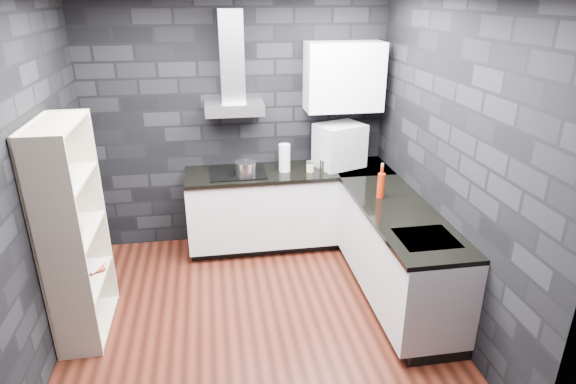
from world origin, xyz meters
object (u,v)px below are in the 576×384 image
object	(u,v)px
pot	(246,169)
glass_vase	(284,158)
storage_jar	(310,167)
bookshelf	(74,233)
appliance_garage	(340,146)
fruit_bowl	(71,233)
utensil_crock	(324,165)
red_bottle	(381,185)

from	to	relation	value
pot	glass_vase	distance (m)	0.43
glass_vase	storage_jar	world-z (taller)	glass_vase
storage_jar	bookshelf	bearing A→B (deg)	-152.91
storage_jar	appliance_garage	world-z (taller)	appliance_garage
fruit_bowl	utensil_crock	bearing A→B (deg)	27.50
red_bottle	fruit_bowl	bearing A→B (deg)	-171.86
pot	fruit_bowl	distance (m)	1.85
bookshelf	fruit_bowl	world-z (taller)	bookshelf
fruit_bowl	glass_vase	bearing A→B (deg)	33.23
glass_vase	appliance_garage	world-z (taller)	appliance_garage
storage_jar	red_bottle	size ratio (longest dim) A/B	0.42
utensil_crock	bookshelf	xyz separation A→B (m)	(-2.29, -1.12, -0.06)
glass_vase	utensil_crock	bearing A→B (deg)	-4.33
pot	fruit_bowl	world-z (taller)	pot
glass_vase	fruit_bowl	bearing A→B (deg)	-146.77
glass_vase	storage_jar	size ratio (longest dim) A/B	3.00
pot	red_bottle	bearing A→B (deg)	-33.10
utensil_crock	appliance_garage	world-z (taller)	appliance_garage
utensil_crock	fruit_bowl	bearing A→B (deg)	-152.50
bookshelf	fruit_bowl	distance (m)	0.08
storage_jar	appliance_garage	size ratio (longest dim) A/B	0.20
pot	fruit_bowl	size ratio (longest dim) A/B	1.02
glass_vase	bookshelf	size ratio (longest dim) A/B	0.16
storage_jar	bookshelf	xyz separation A→B (m)	(-2.13, -1.09, -0.05)
bookshelf	utensil_crock	bearing A→B (deg)	23.86
appliance_garage	utensil_crock	bearing A→B (deg)	-172.79
utensil_crock	bookshelf	distance (m)	2.55
pot	bookshelf	size ratio (longest dim) A/B	0.12
storage_jar	red_bottle	world-z (taller)	red_bottle
bookshelf	pot	bearing A→B (deg)	34.40
appliance_garage	red_bottle	distance (m)	0.93
storage_jar	utensil_crock	distance (m)	0.16
pot	bookshelf	world-z (taller)	bookshelf
glass_vase	fruit_bowl	world-z (taller)	glass_vase
storage_jar	utensil_crock	xyz separation A→B (m)	(0.16, 0.03, 0.01)
utensil_crock	fruit_bowl	world-z (taller)	utensil_crock
pot	bookshelf	xyz separation A→B (m)	(-1.45, -1.08, -0.07)
glass_vase	appliance_garage	distance (m)	0.62
storage_jar	bookshelf	world-z (taller)	bookshelf
storage_jar	red_bottle	bearing A→B (deg)	-57.48
pot	storage_jar	xyz separation A→B (m)	(0.68, 0.01, -0.03)
pot	red_bottle	size ratio (longest dim) A/B	0.91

